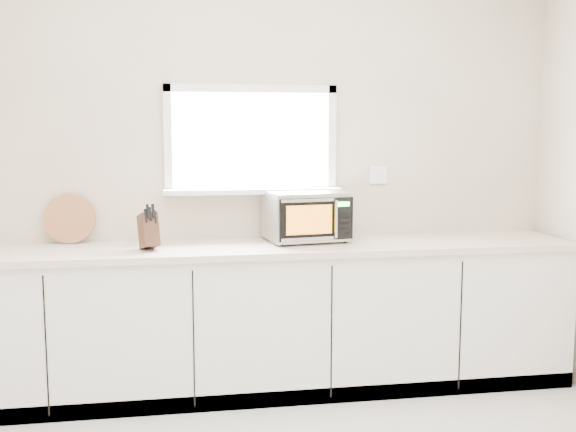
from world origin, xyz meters
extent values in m
cube|color=beige|center=(0.00, 2.00, 1.35)|extent=(4.00, 0.02, 2.70)
cube|color=white|center=(0.00, 1.99, 1.55)|extent=(1.00, 0.02, 0.60)
cube|color=white|center=(0.00, 1.92, 1.23)|extent=(1.12, 0.16, 0.03)
cube|color=white|center=(0.00, 1.97, 1.88)|extent=(1.10, 0.04, 0.05)
cube|color=white|center=(0.00, 1.97, 1.23)|extent=(1.10, 0.04, 0.05)
cube|color=white|center=(-0.53, 1.97, 1.55)|extent=(0.05, 0.04, 0.70)
cube|color=white|center=(0.53, 1.97, 1.55)|extent=(0.05, 0.04, 0.70)
cube|color=white|center=(0.85, 1.99, 1.32)|extent=(0.12, 0.01, 0.12)
cube|color=silver|center=(0.00, 1.70, 0.44)|extent=(3.92, 0.60, 0.88)
cube|color=beige|center=(0.00, 1.69, 0.90)|extent=(3.92, 0.64, 0.04)
cylinder|color=black|center=(0.14, 1.62, 0.93)|extent=(0.02, 0.02, 0.01)
cylinder|color=black|center=(0.10, 1.91, 0.93)|extent=(0.02, 0.02, 0.01)
cylinder|color=black|center=(0.55, 1.67, 0.93)|extent=(0.02, 0.02, 0.01)
cylinder|color=black|center=(0.51, 1.96, 0.93)|extent=(0.02, 0.02, 0.01)
cube|color=#B3B6BB|center=(0.32, 1.79, 1.08)|extent=(0.53, 0.43, 0.29)
cube|color=black|center=(0.35, 1.60, 1.08)|extent=(0.47, 0.08, 0.26)
cube|color=orange|center=(0.30, 1.59, 1.08)|extent=(0.29, 0.04, 0.18)
cylinder|color=silver|center=(0.47, 1.59, 1.08)|extent=(0.02, 0.02, 0.23)
cube|color=black|center=(0.51, 1.62, 1.08)|extent=(0.12, 0.02, 0.25)
cube|color=#19FF33|center=(0.52, 1.61, 1.17)|extent=(0.08, 0.02, 0.03)
cube|color=silver|center=(0.32, 1.79, 1.23)|extent=(0.53, 0.43, 0.01)
cube|color=#402416|center=(-0.64, 1.63, 1.03)|extent=(0.14, 0.21, 0.23)
cube|color=black|center=(-0.66, 1.58, 1.13)|extent=(0.02, 0.04, 0.08)
cube|color=black|center=(-0.63, 1.59, 1.13)|extent=(0.02, 0.04, 0.08)
cube|color=black|center=(-0.60, 1.59, 1.12)|extent=(0.02, 0.04, 0.08)
cube|color=black|center=(-0.64, 1.58, 1.15)|extent=(0.02, 0.04, 0.08)
cube|color=black|center=(-0.61, 1.59, 1.15)|extent=(0.02, 0.04, 0.08)
cylinder|color=#B07644|center=(-1.13, 1.94, 1.07)|extent=(0.31, 0.07, 0.31)
cylinder|color=#B3B6BB|center=(0.16, 1.84, 1.01)|extent=(0.14, 0.14, 0.19)
cylinder|color=black|center=(0.16, 1.84, 1.13)|extent=(0.14, 0.14, 0.04)
camera|label=1|loc=(-0.48, -2.33, 1.61)|focal=42.00mm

